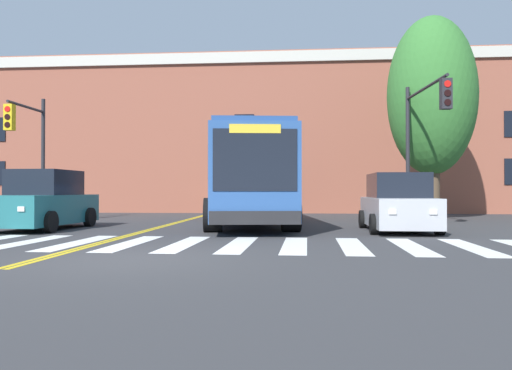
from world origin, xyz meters
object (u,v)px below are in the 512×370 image
at_px(city_bus, 249,177).
at_px(traffic_light_far_corner, 29,138).
at_px(traffic_light_near_corner, 422,125).
at_px(car_white_behind_bus, 245,199).
at_px(car_teal_near_lane, 44,203).
at_px(car_silver_far_lane, 398,205).
at_px(street_tree_curbside_large, 432,97).

bearing_deg(city_bus, traffic_light_far_corner, 172.73).
distance_m(city_bus, traffic_light_far_corner, 9.40).
distance_m(traffic_light_near_corner, traffic_light_far_corner, 15.64).
bearing_deg(car_white_behind_bus, city_bus, -83.10).
bearing_deg(car_teal_near_lane, car_silver_far_lane, 0.58).
relative_size(city_bus, car_white_behind_bus, 2.43).
xyz_separation_m(traffic_light_near_corner, street_tree_curbside_large, (1.26, 3.48, 1.69)).
bearing_deg(car_white_behind_bus, street_tree_curbside_large, -35.88).
bearing_deg(traffic_light_far_corner, traffic_light_near_corner, -2.19).
height_order(city_bus, street_tree_curbside_large, street_tree_curbside_large).
height_order(city_bus, traffic_light_far_corner, traffic_light_far_corner).
relative_size(traffic_light_near_corner, traffic_light_far_corner, 1.05).
xyz_separation_m(car_silver_far_lane, street_tree_curbside_large, (2.79, 6.68, 4.58)).
distance_m(car_silver_far_lane, street_tree_curbside_large, 8.57).
bearing_deg(traffic_light_far_corner, city_bus, -7.27).
bearing_deg(traffic_light_far_corner, car_teal_near_lane, -55.35).
distance_m(car_silver_far_lane, car_white_behind_bus, 14.56).
distance_m(car_silver_far_lane, traffic_light_far_corner, 14.82).
distance_m(city_bus, car_silver_far_lane, 5.65).
height_order(car_silver_far_lane, car_white_behind_bus, car_silver_far_lane).
relative_size(car_white_behind_bus, traffic_light_near_corner, 0.81).
height_order(car_white_behind_bus, traffic_light_far_corner, traffic_light_far_corner).
xyz_separation_m(car_white_behind_bus, traffic_light_near_corner, (7.72, -9.98, 2.94)).
bearing_deg(car_silver_far_lane, street_tree_curbside_large, 67.37).
relative_size(car_white_behind_bus, traffic_light_far_corner, 0.85).
bearing_deg(car_white_behind_bus, traffic_light_near_corner, -52.27).
xyz_separation_m(city_bus, traffic_light_near_corner, (6.45, 0.57, 1.95)).
height_order(car_silver_far_lane, street_tree_curbside_large, street_tree_curbside_large).
bearing_deg(car_white_behind_bus, car_teal_near_lane, -111.35).
bearing_deg(car_silver_far_lane, traffic_light_near_corner, 64.43).
xyz_separation_m(car_teal_near_lane, car_silver_far_lane, (11.39, 0.12, -0.04)).
xyz_separation_m(city_bus, traffic_light_far_corner, (-9.18, 1.17, 1.64)).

